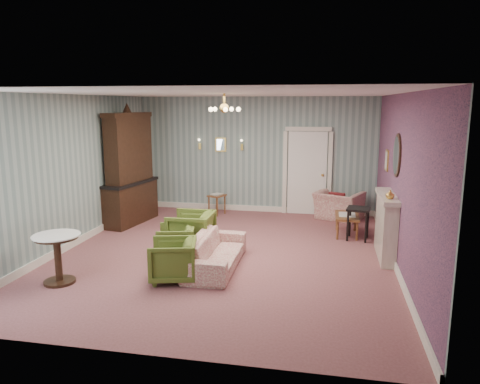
% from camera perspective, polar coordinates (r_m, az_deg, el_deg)
% --- Properties ---
extents(floor, '(7.00, 7.00, 0.00)m').
position_cam_1_polar(floor, '(8.46, -1.87, -7.80)').
color(floor, '#8C5153').
rests_on(floor, ground).
extents(ceiling, '(7.00, 7.00, 0.00)m').
position_cam_1_polar(ceiling, '(8.00, -2.00, 12.25)').
color(ceiling, white).
rests_on(ceiling, ground).
extents(wall_back, '(6.00, 0.00, 6.00)m').
position_cam_1_polar(wall_back, '(11.51, 1.99, 4.66)').
color(wall_back, slate).
rests_on(wall_back, ground).
extents(wall_front, '(6.00, 0.00, 6.00)m').
position_cam_1_polar(wall_front, '(4.83, -11.30, -4.55)').
color(wall_front, slate).
rests_on(wall_front, ground).
extents(wall_left, '(0.00, 7.00, 7.00)m').
position_cam_1_polar(wall_left, '(9.25, -20.38, 2.39)').
color(wall_left, slate).
rests_on(wall_left, ground).
extents(wall_right, '(0.00, 7.00, 7.00)m').
position_cam_1_polar(wall_right, '(7.99, 19.53, 1.18)').
color(wall_right, slate).
rests_on(wall_right, ground).
extents(wall_right_floral, '(0.00, 7.00, 7.00)m').
position_cam_1_polar(wall_right_floral, '(7.99, 19.43, 1.19)').
color(wall_right_floral, '#B25974').
rests_on(wall_right_floral, ground).
extents(door, '(1.12, 0.12, 2.16)m').
position_cam_1_polar(door, '(11.39, 8.42, 2.60)').
color(door, white).
rests_on(door, floor).
extents(olive_chair_a, '(0.80, 0.83, 0.72)m').
position_cam_1_polar(olive_chair_a, '(7.24, -8.42, -8.20)').
color(olive_chair_a, '#526523').
rests_on(olive_chair_a, floor).
extents(olive_chair_b, '(0.74, 0.77, 0.66)m').
position_cam_1_polar(olive_chair_b, '(8.24, -8.02, -6.00)').
color(olive_chair_b, '#526523').
rests_on(olive_chair_b, floor).
extents(olive_chair_c, '(0.75, 0.80, 0.81)m').
position_cam_1_polar(olive_chair_c, '(8.62, -6.17, -4.66)').
color(olive_chair_c, '#526523').
rests_on(olive_chair_c, floor).
extents(sofa_chintz, '(0.58, 1.89, 0.73)m').
position_cam_1_polar(sofa_chintz, '(7.72, -3.07, -6.81)').
color(sofa_chintz, '#9D3F46').
rests_on(sofa_chintz, floor).
extents(wingback_chair, '(1.20, 1.03, 0.89)m').
position_cam_1_polar(wingback_chair, '(11.10, 12.30, -1.09)').
color(wingback_chair, '#9D3F46').
rests_on(wingback_chair, floor).
extents(dresser, '(0.81, 1.68, 2.69)m').
position_cam_1_polar(dresser, '(10.66, -13.77, 3.25)').
color(dresser, black).
rests_on(dresser, floor).
extents(fireplace, '(0.30, 1.40, 1.16)m').
position_cam_1_polar(fireplace, '(8.54, 17.85, -4.08)').
color(fireplace, beige).
rests_on(fireplace, floor).
extents(mantel_vase, '(0.15, 0.15, 0.15)m').
position_cam_1_polar(mantel_vase, '(8.01, 18.30, -0.30)').
color(mantel_vase, gold).
rests_on(mantel_vase, fireplace).
extents(oval_mirror, '(0.04, 0.76, 0.84)m').
position_cam_1_polar(oval_mirror, '(8.32, 19.05, 4.37)').
color(oval_mirror, white).
rests_on(oval_mirror, wall_right).
extents(framed_print, '(0.04, 0.34, 0.42)m').
position_cam_1_polar(framed_print, '(9.68, 17.95, 3.81)').
color(framed_print, gold).
rests_on(framed_print, wall_right).
extents(coffee_table, '(0.48, 0.87, 0.44)m').
position_cam_1_polar(coffee_table, '(9.84, 13.23, -4.02)').
color(coffee_table, brown).
rests_on(coffee_table, floor).
extents(side_table_black, '(0.51, 0.51, 0.67)m').
position_cam_1_polar(side_table_black, '(9.53, 14.55, -3.89)').
color(side_table_black, black).
rests_on(side_table_black, floor).
extents(pedestal_table, '(0.93, 0.93, 0.78)m').
position_cam_1_polar(pedestal_table, '(7.58, -21.86, -7.77)').
color(pedestal_table, black).
rests_on(pedestal_table, floor).
extents(nesting_table, '(0.46, 0.51, 0.54)m').
position_cam_1_polar(nesting_table, '(11.35, -2.91, -1.48)').
color(nesting_table, brown).
rests_on(nesting_table, floor).
extents(gilt_mirror_back, '(0.28, 0.06, 0.36)m').
position_cam_1_polar(gilt_mirror_back, '(11.62, -2.45, 5.95)').
color(gilt_mirror_back, gold).
rests_on(gilt_mirror_back, wall_back).
extents(sconce_left, '(0.16, 0.12, 0.30)m').
position_cam_1_polar(sconce_left, '(11.74, -5.09, 5.97)').
color(sconce_left, gold).
rests_on(sconce_left, wall_back).
extents(sconce_right, '(0.16, 0.12, 0.30)m').
position_cam_1_polar(sconce_right, '(11.49, 0.21, 5.90)').
color(sconce_right, gold).
rests_on(sconce_right, wall_back).
extents(chandelier, '(0.56, 0.56, 0.36)m').
position_cam_1_polar(chandelier, '(8.00, -1.99, 10.32)').
color(chandelier, gold).
rests_on(chandelier, ceiling).
extents(burgundy_cushion, '(0.41, 0.28, 0.39)m').
position_cam_1_polar(burgundy_cushion, '(10.95, 12.06, -1.06)').
color(burgundy_cushion, maroon).
rests_on(burgundy_cushion, wingback_chair).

